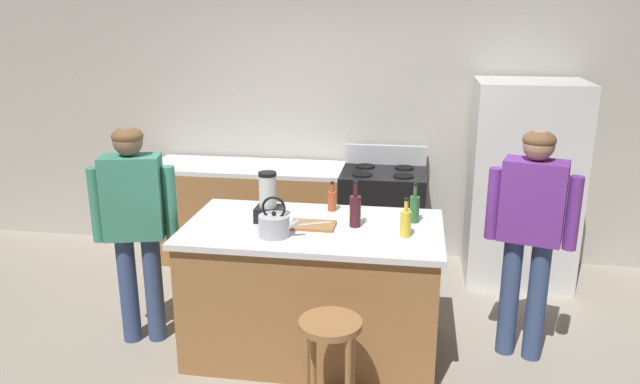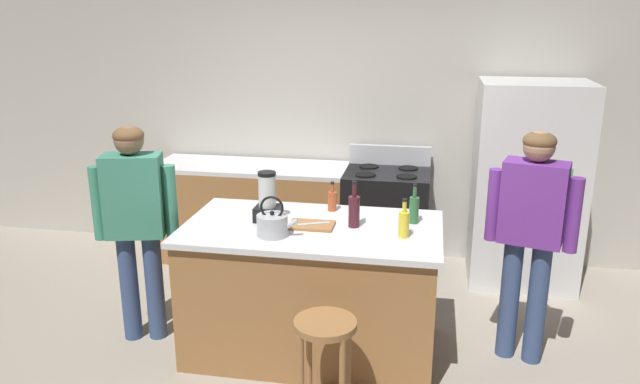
# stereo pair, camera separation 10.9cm
# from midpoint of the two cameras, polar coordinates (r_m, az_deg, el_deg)

# --- Properties ---
(ground_plane) EXTENTS (14.00, 14.00, 0.00)m
(ground_plane) POSITION_cam_midpoint_polar(r_m,az_deg,el_deg) (4.54, 0.00, -14.34)
(ground_plane) COLOR #9E9384
(back_wall) EXTENTS (8.00, 0.10, 2.70)m
(back_wall) POSITION_cam_midpoint_polar(r_m,az_deg,el_deg) (5.91, 3.44, 6.97)
(back_wall) COLOR #BCB7AD
(back_wall) RESTS_ON ground_plane
(kitchen_island) EXTENTS (1.74, 0.98, 0.94)m
(kitchen_island) POSITION_cam_midpoint_polar(r_m,az_deg,el_deg) (4.32, 0.00, -8.99)
(kitchen_island) COLOR #9E6B3D
(kitchen_island) RESTS_ON ground_plane
(back_counter_run) EXTENTS (2.00, 0.64, 0.94)m
(back_counter_run) POSITION_cam_midpoint_polar(r_m,az_deg,el_deg) (5.89, -4.94, -1.94)
(back_counter_run) COLOR #9E6B3D
(back_counter_run) RESTS_ON ground_plane
(refrigerator) EXTENTS (0.90, 0.73, 1.77)m
(refrigerator) POSITION_cam_midpoint_polar(r_m,az_deg,el_deg) (5.60, 19.23, 0.64)
(refrigerator) COLOR silver
(refrigerator) RESTS_ON ground_plane
(stove_range) EXTENTS (0.76, 0.65, 1.12)m
(stove_range) POSITION_cam_midpoint_polar(r_m,az_deg,el_deg) (5.68, 6.67, -2.60)
(stove_range) COLOR black
(stove_range) RESTS_ON ground_plane
(person_by_island_left) EXTENTS (0.59, 0.31, 1.59)m
(person_by_island_left) POSITION_cam_midpoint_polar(r_m,az_deg,el_deg) (4.47, -16.12, -2.03)
(person_by_island_left) COLOR #384C7A
(person_by_island_left) RESTS_ON ground_plane
(person_by_sink_right) EXTENTS (0.59, 0.32, 1.61)m
(person_by_sink_right) POSITION_cam_midpoint_polar(r_m,az_deg,el_deg) (4.28, 19.71, -2.99)
(person_by_sink_right) COLOR #384C7A
(person_by_sink_right) RESTS_ON ground_plane
(bar_stool) EXTENTS (0.36, 0.36, 0.66)m
(bar_stool) POSITION_cam_midpoint_polar(r_m,az_deg,el_deg) (3.59, 1.38, -13.96)
(bar_stool) COLOR #9E6B3D
(bar_stool) RESTS_ON ground_plane
(blender_appliance) EXTENTS (0.17, 0.17, 0.35)m
(blender_appliance) POSITION_cam_midpoint_polar(r_m,az_deg,el_deg) (4.22, -4.18, -0.75)
(blender_appliance) COLOR black
(blender_appliance) RESTS_ON kitchen_island
(bottle_soda) EXTENTS (0.07, 0.07, 0.26)m
(bottle_soda) POSITION_cam_midpoint_polar(r_m,az_deg,el_deg) (3.95, 8.59, -2.89)
(bottle_soda) COLOR yellow
(bottle_soda) RESTS_ON kitchen_island
(bottle_wine) EXTENTS (0.08, 0.08, 0.32)m
(bottle_wine) POSITION_cam_midpoint_polar(r_m,az_deg,el_deg) (4.10, 3.95, -1.70)
(bottle_wine) COLOR #471923
(bottle_wine) RESTS_ON kitchen_island
(bottle_cooking_sauce) EXTENTS (0.06, 0.06, 0.22)m
(bottle_cooking_sauce) POSITION_cam_midpoint_polar(r_m,az_deg,el_deg) (4.43, 1.85, -0.77)
(bottle_cooking_sauce) COLOR #B24C26
(bottle_cooking_sauce) RESTS_ON kitchen_island
(bottle_olive_oil) EXTENTS (0.07, 0.07, 0.28)m
(bottle_olive_oil) POSITION_cam_midpoint_polar(r_m,az_deg,el_deg) (4.22, 9.47, -1.55)
(bottle_olive_oil) COLOR #2D6638
(bottle_olive_oil) RESTS_ON kitchen_island
(tea_kettle) EXTENTS (0.28, 0.20, 0.27)m
(tea_kettle) POSITION_cam_midpoint_polar(r_m,az_deg,el_deg) (3.94, -3.65, -3.01)
(tea_kettle) COLOR #B7BABF
(tea_kettle) RESTS_ON kitchen_island
(cutting_board) EXTENTS (0.30, 0.20, 0.02)m
(cutting_board) POSITION_cam_midpoint_polar(r_m,az_deg,el_deg) (4.12, -0.09, -3.11)
(cutting_board) COLOR #9E6B3D
(cutting_board) RESTS_ON kitchen_island
(chef_knife) EXTENTS (0.21, 0.12, 0.01)m
(chef_knife) POSITION_cam_midpoint_polar(r_m,az_deg,el_deg) (4.11, 0.19, -2.96)
(chef_knife) COLOR #B7BABF
(chef_knife) RESTS_ON cutting_board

